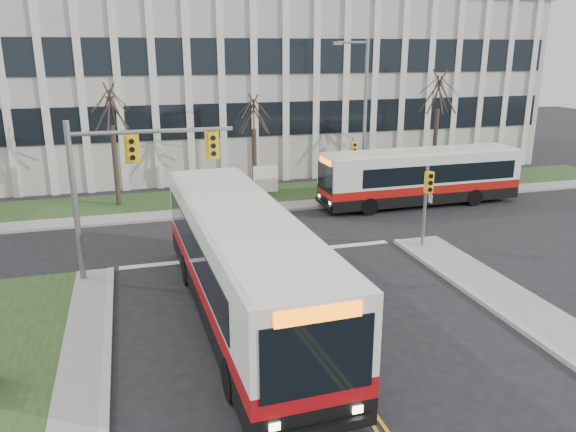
{
  "coord_description": "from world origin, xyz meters",
  "views": [
    {
      "loc": [
        -5.21,
        -14.32,
        8.65
      ],
      "look_at": [
        0.92,
        7.1,
        2.0
      ],
      "focal_mm": 35.0,
      "sensor_mm": 36.0,
      "label": 1
    }
  ],
  "objects_px": {
    "directory_sign": "(266,179)",
    "bus_cross": "(420,178)",
    "streetlight": "(362,111)",
    "bus_main": "(243,267)"
  },
  "relations": [
    {
      "from": "directory_sign",
      "to": "bus_cross",
      "type": "xyz_separation_m",
      "value": [
        8.19,
        -3.77,
        0.38
      ]
    },
    {
      "from": "streetlight",
      "to": "bus_cross",
      "type": "bearing_deg",
      "value": -42.89
    },
    {
      "from": "bus_main",
      "to": "directory_sign",
      "type": "bearing_deg",
      "value": 71.51
    },
    {
      "from": "streetlight",
      "to": "bus_main",
      "type": "xyz_separation_m",
      "value": [
        -9.98,
        -13.71,
        -3.36
      ]
    },
    {
      "from": "directory_sign",
      "to": "bus_main",
      "type": "xyz_separation_m",
      "value": [
        -4.45,
        -15.01,
        0.66
      ]
    },
    {
      "from": "directory_sign",
      "to": "bus_cross",
      "type": "distance_m",
      "value": 9.02
    },
    {
      "from": "streetlight",
      "to": "bus_cross",
      "type": "height_order",
      "value": "streetlight"
    },
    {
      "from": "directory_sign",
      "to": "bus_cross",
      "type": "height_order",
      "value": "bus_cross"
    },
    {
      "from": "streetlight",
      "to": "directory_sign",
      "type": "relative_size",
      "value": 4.6
    },
    {
      "from": "bus_main",
      "to": "bus_cross",
      "type": "relative_size",
      "value": 1.18
    }
  ]
}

